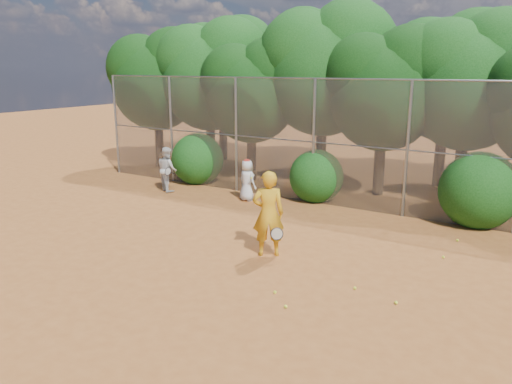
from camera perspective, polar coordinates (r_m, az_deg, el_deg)
The scene contains 23 objects.
ground at distance 11.20m, azimuth -2.43°, elevation -8.83°, with size 80.00×80.00×0.00m, color #995322.
fence_back at distance 15.84m, azimuth 9.48°, elevation 5.58°, with size 20.05×0.09×4.03m.
tree_0 at distance 22.51m, azimuth -11.16°, elevation 12.83°, with size 4.38×3.81×6.00m.
tree_1 at distance 21.29m, azimuth -5.15°, elevation 13.60°, with size 4.64×4.03×6.35m.
tree_2 at distance 19.31m, azimuth -0.35°, elevation 11.87°, with size 3.99×3.47×5.47m.
tree_3 at distance 19.00m, azimuth 7.96°, elevation 14.15°, with size 4.89×4.26×6.70m.
tree_4 at distance 17.56m, azimuth 14.65°, elevation 11.75°, with size 4.19×3.64×5.73m.
tree_5 at distance 17.76m, azimuth 23.40°, elevation 12.02°, with size 4.51×3.92×6.17m.
tree_9 at distance 23.74m, azimuth -3.71°, elevation 14.11°, with size 4.83×4.20×6.62m.
tree_10 at distance 21.42m, azimuth 7.96°, elevation 14.77°, with size 5.15×4.48×7.06m.
tree_11 at distance 19.50m, azimuth 21.24°, elevation 12.66°, with size 4.64×4.03×6.35m.
bush_0 at distance 19.24m, azimuth -6.71°, elevation 4.02°, with size 2.00×2.00×2.00m, color #104210.
bush_1 at distance 16.66m, azimuth 6.92°, elevation 2.07°, with size 1.80×1.80×1.80m, color #104210.
bush_2 at distance 15.27m, azimuth 24.18°, elevation 0.54°, with size 2.20×2.20×2.20m, color #104210.
player_yellow at distance 11.68m, azimuth 1.41°, elevation -2.49°, with size 0.95×0.82×2.05m.
player_teen at distance 16.54m, azimuth -1.02°, elevation 1.38°, with size 0.76×0.59×1.41m.
player_white at distance 18.11m, azimuth -10.10°, elevation 2.60°, with size 0.96×0.88×1.59m.
ball_0 at distance 10.43m, azimuth 11.23°, elevation -10.72°, with size 0.07×0.07×0.07m, color yellow.
ball_1 at distance 12.57m, azimuth 20.62°, elevation -6.97°, with size 0.07×0.07×0.07m, color yellow.
ball_2 at distance 9.54m, azimuth 3.40°, elevation -12.95°, with size 0.07×0.07×0.07m, color yellow.
ball_3 at distance 10.02m, azimuth 15.71°, elevation -12.07°, with size 0.07×0.07×0.07m, color yellow.
ball_4 at distance 10.07m, azimuth 2.18°, elevation -11.37°, with size 0.07×0.07×0.07m, color yellow.
ball_5 at distance 13.87m, azimuth 22.03°, elevation -5.13°, with size 0.07×0.07×0.07m, color yellow.
Camera 1 is at (5.83, -8.49, 4.39)m, focal length 35.00 mm.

